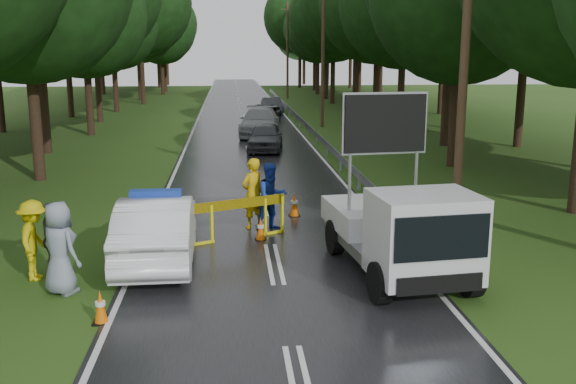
{
  "coord_description": "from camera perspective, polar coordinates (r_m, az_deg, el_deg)",
  "views": [
    {
      "loc": [
        -1.0,
        -14.75,
        5.06
      ],
      "look_at": [
        0.53,
        2.13,
        1.3
      ],
      "focal_mm": 40.0,
      "sensor_mm": 36.0,
      "label": 1
    }
  ],
  "objects": [
    {
      "name": "civilian",
      "position": [
        18.25,
        -1.46,
        -0.43
      ],
      "size": [
        1.17,
        1.07,
        1.95
      ],
      "primitive_type": "imported",
      "rotation": [
        0.0,
        0.0,
        0.44
      ],
      "color": "#18359D",
      "rests_on": "ground"
    },
    {
      "name": "cone_center",
      "position": [
        17.42,
        -2.46,
        -3.3
      ],
      "size": [
        0.31,
        0.31,
        0.65
      ],
      "color": "black",
      "rests_on": "ground"
    },
    {
      "name": "cone_far",
      "position": [
        19.87,
        0.57,
        -1.14
      ],
      "size": [
        0.36,
        0.36,
        0.77
      ],
      "color": "black",
      "rests_on": "ground"
    },
    {
      "name": "bystander_left",
      "position": [
        15.41,
        -21.65,
        -4.01
      ],
      "size": [
        0.75,
        1.22,
        1.83
      ],
      "primitive_type": "imported",
      "rotation": [
        0.0,
        0.0,
        1.63
      ],
      "color": "#D3BE0B",
      "rests_on": "ground"
    },
    {
      "name": "utility_pole_near",
      "position": [
        17.86,
        15.47,
        12.08
      ],
      "size": [
        1.4,
        0.24,
        10.0
      ],
      "color": "#4F3724",
      "rests_on": "ground"
    },
    {
      "name": "barrier",
      "position": [
        17.39,
        -4.38,
        -1.51
      ],
      "size": [
        2.55,
        1.13,
        1.14
      ],
      "rotation": [
        0.0,
        0.0,
        0.4
      ],
      "color": "#FBF90D",
      "rests_on": "ground"
    },
    {
      "name": "queue_car_first",
      "position": [
        33.0,
        -2.03,
        4.93
      ],
      "size": [
        2.18,
        4.36,
        1.43
      ],
      "primitive_type": "imported",
      "rotation": [
        0.0,
        0.0,
        -0.12
      ],
      "color": "#3E4046",
      "rests_on": "ground"
    },
    {
      "name": "utility_pole_far",
      "position": [
        69.03,
        -0.04,
        12.51
      ],
      "size": [
        1.4,
        0.24,
        10.0
      ],
      "color": "#4F3724",
      "rests_on": "ground"
    },
    {
      "name": "work_truck",
      "position": [
        14.66,
        10.06,
        -3.37
      ],
      "size": [
        2.77,
        5.28,
        4.05
      ],
      "rotation": [
        0.0,
        0.0,
        0.11
      ],
      "color": "gray",
      "rests_on": "ground"
    },
    {
      "name": "queue_car_second",
      "position": [
        38.94,
        -2.51,
        6.24
      ],
      "size": [
        2.86,
        5.85,
        1.64
      ],
      "primitive_type": "imported",
      "rotation": [
        0.0,
        0.0,
        -0.1
      ],
      "color": "gray",
      "rests_on": "ground"
    },
    {
      "name": "guardrail",
      "position": [
        44.89,
        0.85,
        6.73
      ],
      "size": [
        0.12,
        60.06,
        0.7
      ],
      "color": "gray",
      "rests_on": "ground"
    },
    {
      "name": "road",
      "position": [
        45.04,
        -3.91,
        6.04
      ],
      "size": [
        7.0,
        140.0,
        0.02
      ],
      "primitive_type": "cube",
      "color": "black",
      "rests_on": "ground"
    },
    {
      "name": "police_sedan",
      "position": [
        15.87,
        -11.53,
        -3.26
      ],
      "size": [
        1.84,
        4.98,
        1.79
      ],
      "rotation": [
        0.0,
        0.0,
        3.17
      ],
      "color": "white",
      "rests_on": "ground"
    },
    {
      "name": "cone_left_mid",
      "position": [
        18.27,
        -9.8,
        -2.74
      ],
      "size": [
        0.3,
        0.3,
        0.64
      ],
      "color": "black",
      "rests_on": "ground"
    },
    {
      "name": "officer",
      "position": [
        18.46,
        -3.15,
        -0.12
      ],
      "size": [
        0.89,
        0.85,
        2.06
      ],
      "primitive_type": "imported",
      "rotation": [
        0.0,
        0.0,
        3.8
      ],
      "color": "#E3B40C",
      "rests_on": "ground"
    },
    {
      "name": "bystander_right",
      "position": [
        14.32,
        -19.62,
        -4.72
      ],
      "size": [
        1.16,
        1.11,
        1.99
      ],
      "primitive_type": "imported",
      "rotation": [
        0.0,
        0.0,
        2.45
      ],
      "color": "gray",
      "rests_on": "ground"
    },
    {
      "name": "ground",
      "position": [
        15.62,
        -1.25,
        -6.39
      ],
      "size": [
        160.0,
        160.0,
        0.0
      ],
      "primitive_type": "plane",
      "color": "#2A4B15",
      "rests_on": "ground"
    },
    {
      "name": "cone_right",
      "position": [
        17.31,
        7.32,
        -3.39
      ],
      "size": [
        0.34,
        0.34,
        0.72
      ],
      "color": "black",
      "rests_on": "ground"
    },
    {
      "name": "bystander_mid",
      "position": [
        15.55,
        -20.26,
        -3.97
      ],
      "size": [
        0.51,
        1.04,
        1.71
      ],
      "primitive_type": "imported",
      "rotation": [
        0.0,
        0.0,
        1.67
      ],
      "color": "#45474E",
      "rests_on": "ground"
    },
    {
      "name": "utility_pole_mid",
      "position": [
        43.2,
        3.13,
        12.49
      ],
      "size": [
        1.4,
        0.24,
        10.0
      ],
      "color": "#4F3724",
      "rests_on": "ground"
    },
    {
      "name": "cone_near_left",
      "position": [
        12.78,
        -16.33,
        -9.8
      ],
      "size": [
        0.31,
        0.31,
        0.66
      ],
      "color": "black",
      "rests_on": "ground"
    },
    {
      "name": "queue_car_fourth",
      "position": [
        52.79,
        -1.41,
        7.7
      ],
      "size": [
        1.69,
        3.98,
        1.28
      ],
      "primitive_type": "imported",
      "rotation": [
        0.0,
        0.0,
        0.09
      ],
      "color": "#3C3E44",
      "rests_on": "ground"
    },
    {
      "name": "queue_car_third",
      "position": [
        46.03,
        -2.13,
        6.99
      ],
      "size": [
        2.77,
        4.91,
        1.29
      ],
      "primitive_type": "imported",
      "rotation": [
        0.0,
        0.0,
        -0.14
      ],
      "color": "black",
      "rests_on": "ground"
    }
  ]
}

